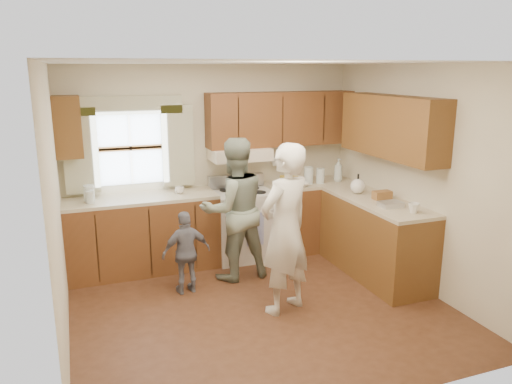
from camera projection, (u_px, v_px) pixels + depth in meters
name	position (u px, v px, depth m)	size (l,w,h in m)	color
room	(261.00, 192.00, 4.96)	(3.80, 3.80, 3.80)	#452615
kitchen_fixtures	(275.00, 200.00, 6.25)	(3.80, 2.25, 2.15)	#46240F
stove	(243.00, 223.00, 6.56)	(0.76, 0.67, 1.07)	silver
woman_left	(285.00, 229.00, 5.01)	(0.64, 0.42, 1.75)	beige
woman_right	(234.00, 209.00, 5.83)	(0.82, 0.64, 1.69)	#213924
child	(186.00, 252.00, 5.51)	(0.55, 0.23, 0.94)	slate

